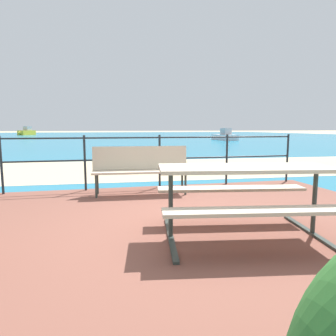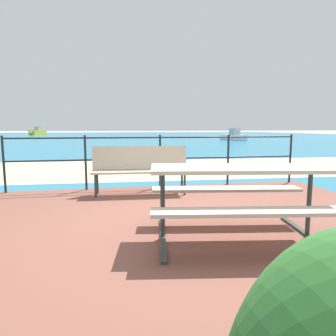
# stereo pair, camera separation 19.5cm
# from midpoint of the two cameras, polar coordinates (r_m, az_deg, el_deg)

# --- Properties ---
(ground_plane) EXTENTS (240.00, 240.00, 0.00)m
(ground_plane) POSITION_cam_midpoint_polar(r_m,az_deg,el_deg) (3.91, 4.29, -11.38)
(ground_plane) COLOR tan
(patio_paving) EXTENTS (6.40, 5.20, 0.06)m
(patio_paving) POSITION_cam_midpoint_polar(r_m,az_deg,el_deg) (3.91, 4.29, -10.96)
(patio_paving) COLOR brown
(patio_paving) RESTS_ON ground
(sea_water) EXTENTS (90.00, 90.00, 0.01)m
(sea_water) POSITION_cam_midpoint_polar(r_m,az_deg,el_deg) (43.56, -11.58, 5.81)
(sea_water) COLOR teal
(sea_water) RESTS_ON ground
(beach_strip) EXTENTS (54.16, 7.12, 0.01)m
(beach_strip) POSITION_cam_midpoint_polar(r_m,az_deg,el_deg) (9.45, -6.13, -0.12)
(beach_strip) COLOR tan
(beach_strip) RESTS_ON ground
(picnic_table) EXTENTS (2.05, 1.58, 0.80)m
(picnic_table) POSITION_cam_midpoint_polar(r_m,az_deg,el_deg) (3.39, 12.68, -3.10)
(picnic_table) COLOR #BCAD93
(picnic_table) RESTS_ON patio_paving
(park_bench) EXTENTS (1.77, 0.54, 0.87)m
(park_bench) POSITION_cam_midpoint_polar(r_m,az_deg,el_deg) (5.56, -6.19, 0.44)
(park_bench) COLOR #BCAD93
(park_bench) RESTS_ON patio_paving
(railing_fence) EXTENTS (5.94, 0.04, 1.07)m
(railing_fence) POSITION_cam_midpoint_polar(r_m,az_deg,el_deg) (6.13, -2.52, 2.64)
(railing_fence) COLOR #1E2328
(railing_fence) RESTS_ON patio_paving
(boat_mid) EXTENTS (2.70, 3.50, 1.50)m
(boat_mid) POSITION_cam_midpoint_polar(r_m,az_deg,el_deg) (58.71, -25.37, 6.19)
(boat_mid) COLOR yellow
(boat_mid) RESTS_ON sea_water
(boat_far) EXTENTS (1.59, 4.04, 1.22)m
(boat_far) POSITION_cam_midpoint_polar(r_m,az_deg,el_deg) (32.00, 10.47, 5.94)
(boat_far) COLOR silver
(boat_far) RESTS_ON sea_water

